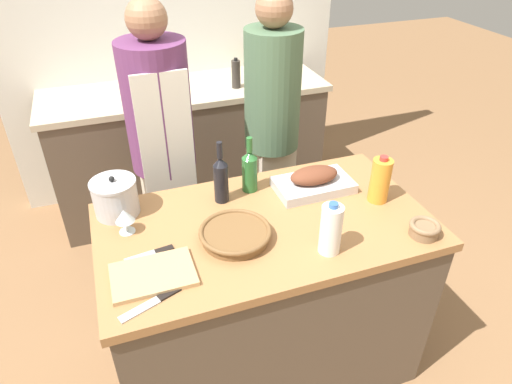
# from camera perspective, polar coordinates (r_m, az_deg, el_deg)

# --- Properties ---
(ground_plane) EXTENTS (12.00, 12.00, 0.00)m
(ground_plane) POSITION_cam_1_polar(r_m,az_deg,el_deg) (2.54, 0.93, -19.92)
(ground_plane) COLOR #8E6642
(kitchen_island) EXTENTS (1.38, 0.77, 0.89)m
(kitchen_island) POSITION_cam_1_polar(r_m,az_deg,el_deg) (2.20, 1.04, -13.02)
(kitchen_island) COLOR brown
(kitchen_island) RESTS_ON ground_plane
(back_counter) EXTENTS (1.93, 0.60, 0.92)m
(back_counter) POSITION_cam_1_polar(r_m,az_deg,el_deg) (3.40, -8.16, 5.51)
(back_counter) COLOR brown
(back_counter) RESTS_ON ground_plane
(back_wall) EXTENTS (2.43, 0.10, 2.55)m
(back_wall) POSITION_cam_1_polar(r_m,az_deg,el_deg) (3.44, -10.67, 20.20)
(back_wall) COLOR silver
(back_wall) RESTS_ON ground_plane
(roasting_pan) EXTENTS (0.35, 0.21, 0.11)m
(roasting_pan) POSITION_cam_1_polar(r_m,az_deg,el_deg) (2.10, 7.21, 1.34)
(roasting_pan) COLOR #BCBCC1
(roasting_pan) RESTS_ON kitchen_island
(wicker_basket) EXTENTS (0.29, 0.29, 0.05)m
(wicker_basket) POSITION_cam_1_polar(r_m,az_deg,el_deg) (1.80, -2.61, -5.25)
(wicker_basket) COLOR brown
(wicker_basket) RESTS_ON kitchen_island
(cutting_board) EXTENTS (0.30, 0.20, 0.02)m
(cutting_board) POSITION_cam_1_polar(r_m,az_deg,el_deg) (1.69, -12.75, -10.05)
(cutting_board) COLOR tan
(cutting_board) RESTS_ON kitchen_island
(stock_pot) EXTENTS (0.19, 0.19, 0.18)m
(stock_pot) POSITION_cam_1_polar(r_m,az_deg,el_deg) (2.00, -17.18, -0.62)
(stock_pot) COLOR #B7B7BC
(stock_pot) RESTS_ON kitchen_island
(mixing_bowl) EXTENTS (0.12, 0.12, 0.06)m
(mixing_bowl) POSITION_cam_1_polar(r_m,az_deg,el_deg) (1.94, 20.31, -4.32)
(mixing_bowl) COLOR #846647
(mixing_bowl) RESTS_ON kitchen_island
(juice_jug) EXTENTS (0.09, 0.09, 0.22)m
(juice_jug) POSITION_cam_1_polar(r_m,az_deg,el_deg) (2.05, 15.26, 1.43)
(juice_jug) COLOR orange
(juice_jug) RESTS_ON kitchen_island
(milk_jug) EXTENTS (0.08, 0.08, 0.22)m
(milk_jug) POSITION_cam_1_polar(r_m,az_deg,el_deg) (1.72, 9.34, -4.61)
(milk_jug) COLOR white
(milk_jug) RESTS_ON kitchen_island
(wine_bottle_green) EXTENTS (0.07, 0.07, 0.27)m
(wine_bottle_green) POSITION_cam_1_polar(r_m,az_deg,el_deg) (2.05, -0.80, 2.78)
(wine_bottle_green) COLOR #28662D
(wine_bottle_green) RESTS_ON kitchen_island
(wine_bottle_dark) EXTENTS (0.06, 0.06, 0.29)m
(wine_bottle_dark) POSITION_cam_1_polar(r_m,az_deg,el_deg) (1.98, -4.41, 1.71)
(wine_bottle_dark) COLOR black
(wine_bottle_dark) RESTS_ON kitchen_island
(wine_glass_left) EXTENTS (0.08, 0.08, 0.11)m
(wine_glass_left) POSITION_cam_1_polar(r_m,az_deg,el_deg) (1.88, -16.12, -2.96)
(wine_glass_left) COLOR silver
(wine_glass_left) RESTS_ON kitchen_island
(knife_chef) EXTENTS (0.23, 0.11, 0.01)m
(knife_chef) POSITION_cam_1_polar(r_m,az_deg,el_deg) (1.61, -12.67, -13.27)
(knife_chef) COLOR #B7B7BC
(knife_chef) RESTS_ON kitchen_island
(knife_paring) EXTENTS (0.19, 0.05, 0.01)m
(knife_paring) POSITION_cam_1_polar(r_m,az_deg,el_deg) (1.79, -12.97, -7.54)
(knife_paring) COLOR #B7B7BC
(knife_paring) RESTS_ON kitchen_island
(condiment_bottle_tall) EXTENTS (0.05, 0.05, 0.20)m
(condiment_bottle_tall) POSITION_cam_1_polar(r_m,az_deg,el_deg) (3.44, 1.47, 16.22)
(condiment_bottle_tall) COLOR #B28E2D
(condiment_bottle_tall) RESTS_ON back_counter
(condiment_bottle_short) EXTENTS (0.06, 0.06, 0.20)m
(condiment_bottle_short) POSITION_cam_1_polar(r_m,az_deg,el_deg) (3.15, -2.52, 14.53)
(condiment_bottle_short) COLOR #332D28
(condiment_bottle_short) RESTS_ON back_counter
(condiment_bottle_extra) EXTENTS (0.05, 0.05, 0.14)m
(condiment_bottle_extra) POSITION_cam_1_polar(r_m,az_deg,el_deg) (3.46, -0.79, 15.79)
(condiment_bottle_extra) COLOR #B28E2D
(condiment_bottle_extra) RESTS_ON back_counter
(person_cook_aproned) EXTENTS (0.34, 0.34, 1.65)m
(person_cook_aproned) POSITION_cam_1_polar(r_m,az_deg,el_deg) (2.46, -11.59, 5.73)
(person_cook_aproned) COLOR beige
(person_cook_aproned) RESTS_ON ground_plane
(person_cook_guest) EXTENTS (0.31, 0.31, 1.65)m
(person_cook_guest) POSITION_cam_1_polar(r_m,az_deg,el_deg) (2.63, 1.99, 8.34)
(person_cook_guest) COLOR beige
(person_cook_guest) RESTS_ON ground_plane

